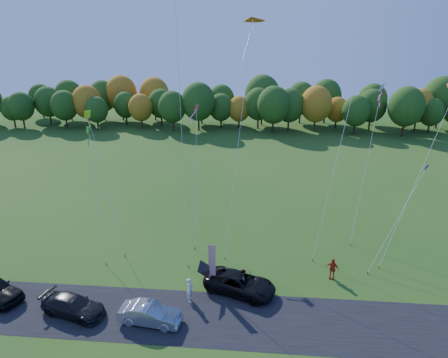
# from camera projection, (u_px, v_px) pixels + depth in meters

# --- Properties ---
(ground) EXTENTS (160.00, 160.00, 0.00)m
(ground) POSITION_uv_depth(u_px,v_px,m) (217.00, 285.00, 32.46)
(ground) COLOR #1D4C14
(asphalt_strip) EXTENTS (90.00, 6.00, 0.01)m
(asphalt_strip) POSITION_uv_depth(u_px,v_px,m) (212.00, 318.00, 28.72)
(asphalt_strip) COLOR black
(asphalt_strip) RESTS_ON ground
(tree_line) EXTENTS (116.00, 12.00, 10.00)m
(tree_line) POSITION_uv_depth(u_px,v_px,m) (245.00, 130.00, 83.84)
(tree_line) COLOR #1E4711
(tree_line) RESTS_ON ground
(black_suv) EXTENTS (6.20, 4.37, 1.57)m
(black_suv) POSITION_uv_depth(u_px,v_px,m) (240.00, 283.00, 31.36)
(black_suv) COLOR black
(black_suv) RESTS_ON ground
(silver_sedan) EXTENTS (4.58, 2.08, 1.46)m
(silver_sedan) POSITION_uv_depth(u_px,v_px,m) (150.00, 314.00, 28.02)
(silver_sedan) COLOR #B1B0B5
(silver_sedan) RESTS_ON ground
(dark_truck_a) EXTENTS (5.24, 3.20, 1.42)m
(dark_truck_a) POSITION_uv_depth(u_px,v_px,m) (73.00, 306.00, 28.90)
(dark_truck_a) COLOR black
(dark_truck_a) RESTS_ON ground
(person_tailgate_a) EXTENTS (0.49, 0.73, 1.97)m
(person_tailgate_a) POSITION_uv_depth(u_px,v_px,m) (190.00, 290.00, 30.22)
(person_tailgate_a) COLOR silver
(person_tailgate_a) RESTS_ON ground
(person_tailgate_b) EXTENTS (0.73, 0.92, 1.84)m
(person_tailgate_b) POSITION_uv_depth(u_px,v_px,m) (243.00, 280.00, 31.58)
(person_tailgate_b) COLOR gray
(person_tailgate_b) RESTS_ON ground
(person_east) EXTENTS (1.17, 0.88, 1.85)m
(person_east) POSITION_uv_depth(u_px,v_px,m) (332.00, 269.00, 33.03)
(person_east) COLOR red
(person_east) RESTS_ON ground
(feather_flag) EXTENTS (0.54, 0.13, 4.07)m
(feather_flag) POSITION_uv_depth(u_px,v_px,m) (212.00, 262.00, 31.15)
(feather_flag) COLOR #999999
(feather_flag) RESTS_ON ground
(kite_delta_blue) EXTENTS (3.75, 10.03, 31.04)m
(kite_delta_blue) POSITION_uv_depth(u_px,v_px,m) (179.00, 81.00, 33.91)
(kite_delta_blue) COLOR #4C3F33
(kite_delta_blue) RESTS_ON ground
(kite_parafoil_orange) EXTENTS (8.64, 11.21, 34.08)m
(kite_parafoil_orange) POSITION_uv_depth(u_px,v_px,m) (360.00, 62.00, 34.75)
(kite_parafoil_orange) COLOR #4C3F33
(kite_parafoil_orange) RESTS_ON ground
(kite_delta_red) EXTENTS (2.97, 11.18, 21.75)m
(kite_delta_red) POSITION_uv_depth(u_px,v_px,m) (240.00, 130.00, 37.35)
(kite_delta_red) COLOR #4C3F33
(kite_delta_red) RESTS_ON ground
(kite_parafoil_rainbow) EXTENTS (8.02, 6.55, 15.48)m
(kite_parafoil_rainbow) POSITION_uv_depth(u_px,v_px,m) (419.00, 176.00, 34.67)
(kite_parafoil_rainbow) COLOR #4C3F33
(kite_parafoil_rainbow) RESTS_ON ground
(kite_diamond_yellow) EXTENTS (4.73, 5.43, 12.84)m
(kite_diamond_yellow) POSITION_uv_depth(u_px,v_px,m) (106.00, 183.00, 36.90)
(kite_diamond_yellow) COLOR #4C3F33
(kite_diamond_yellow) RESTS_ON ground
(kite_diamond_green) EXTENTS (3.27, 6.33, 11.37)m
(kite_diamond_green) POSITION_uv_depth(u_px,v_px,m) (97.00, 194.00, 36.25)
(kite_diamond_green) COLOR #4C3F33
(kite_diamond_green) RESTS_ON ground
(kite_diamond_white) EXTENTS (3.79, 7.92, 14.85)m
(kite_diamond_white) POSITION_uv_depth(u_px,v_px,m) (367.00, 163.00, 39.32)
(kite_diamond_white) COLOR #4C3F33
(kite_diamond_white) RESTS_ON ground
(kite_diamond_pink) EXTENTS (1.22, 8.05, 12.67)m
(kite_diamond_pink) POSITION_uv_depth(u_px,v_px,m) (196.00, 173.00, 39.31)
(kite_diamond_pink) COLOR #4C3F33
(kite_diamond_pink) RESTS_ON ground
(kite_diamond_blue_low) EXTENTS (5.28, 4.20, 8.98)m
(kite_diamond_blue_low) POSITION_uv_depth(u_px,v_px,m) (397.00, 220.00, 34.01)
(kite_diamond_blue_low) COLOR #4C3F33
(kite_diamond_blue_low) RESTS_ON ground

